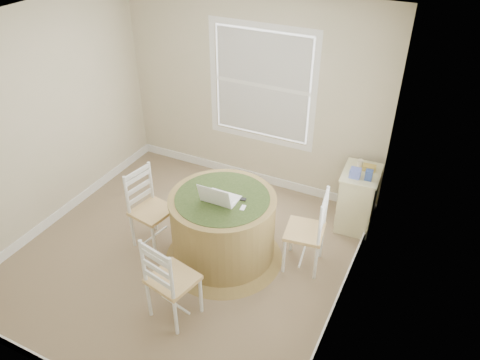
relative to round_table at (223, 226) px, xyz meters
The scene contains 14 objects.
room 0.89m from the round_table, behind, with size 3.64×3.64×2.64m.
round_table is the anchor object (origin of this frame).
chair_left 0.84m from the round_table, behind, with size 0.42×0.40×0.95m, color white, non-canonical shape.
chair_near 0.94m from the round_table, 92.46° to the right, with size 0.42×0.40×0.95m, color white, non-canonical shape.
chair_right 0.89m from the round_table, 18.48° to the left, with size 0.42×0.40×0.95m, color white, non-canonical shape.
laptop 0.42m from the round_table, 88.97° to the right, with size 0.36×0.32×0.25m.
mouse 0.42m from the round_table, 22.78° to the right, with size 0.07×0.11×0.04m, color white.
phone 0.47m from the round_table, 13.90° to the right, with size 0.04×0.09×0.02m, color #B7BABF.
keys 0.44m from the round_table, 15.23° to the left, with size 0.06×0.05×0.03m, color black.
corner_chest 1.72m from the round_table, 46.66° to the left, with size 0.46×0.60×0.76m.
tissue_box 1.63m from the round_table, 44.74° to the left, with size 0.12×0.12×0.10m, color #6375E2.
box_yellow 1.85m from the round_table, 47.03° to the left, with size 0.15×0.10×0.06m, color gold.
box_blue 1.74m from the round_table, 41.39° to the left, with size 0.08×0.08×0.12m, color #314994.
cup_cream 1.80m from the round_table, 50.47° to the left, with size 0.07×0.07×0.09m, color beige.
Camera 1 is at (2.35, -3.33, 3.70)m, focal length 35.00 mm.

